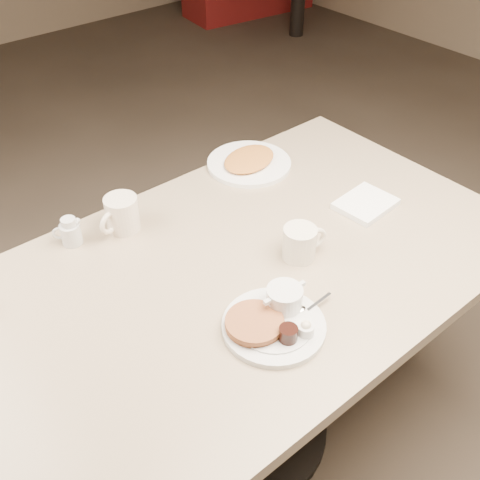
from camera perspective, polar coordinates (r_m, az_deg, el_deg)
room at (r=1.16m, az=0.68°, el=22.20°), size 7.04×8.04×2.84m
diner_table at (r=1.61m, az=0.46°, el=-6.98°), size 1.50×0.90×0.75m
main_plate at (r=1.32m, az=3.35°, el=-7.82°), size 0.30×0.26×0.07m
coffee_mug_near at (r=1.49m, az=6.03°, el=-0.23°), size 0.13×0.11×0.09m
napkin at (r=1.72m, az=12.36°, el=3.53°), size 0.17×0.14×0.02m
coffee_mug_far at (r=1.61m, az=-11.70°, el=2.53°), size 0.14×0.11×0.10m
creamer_right at (r=1.60m, az=-16.50°, el=0.76°), size 0.07×0.06×0.08m
hash_plate at (r=1.87m, az=0.90°, el=7.75°), size 0.33×0.33×0.04m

